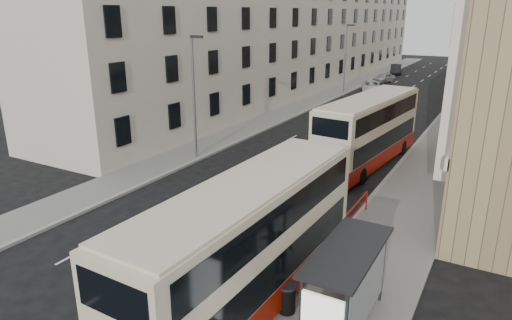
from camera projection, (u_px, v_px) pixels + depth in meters
The scene contains 20 objects.
ground at pixel (146, 263), 18.19m from camera, with size 200.00×200.00×0.00m, color black.
pavement_right at pixel (457, 127), 39.25m from camera, with size 4.00×120.00×0.15m, color slate.
pavement_left at pixel (294, 109), 46.51m from camera, with size 3.00×120.00×0.15m, color slate.
kerb_right at pixel (433, 124), 40.19m from camera, with size 0.25×120.00×0.15m, color #979791.
kerb_left at pixel (307, 111), 45.81m from camera, with size 0.25×120.00×0.15m, color #979791.
road_markings at pixel (402, 94), 55.43m from camera, with size 10.00×110.00×0.01m, color silver, non-canonical shape.
terrace_left at pixel (304, 36), 60.12m from camera, with size 9.18×79.00×13.25m.
bus_shelter at pixel (347, 278), 13.30m from camera, with size 1.65×4.25×2.70m.
guard_railing at pixel (345, 222), 19.76m from camera, with size 0.06×6.56×1.01m.
street_lamp_near at pixel (194, 91), 29.66m from camera, with size 0.93×0.18×8.00m.
street_lamp_far at pixel (346, 55), 54.49m from camera, with size 0.93×0.18×8.00m.
double_decker_front at pixel (249, 245), 14.86m from camera, with size 2.89×11.32×4.49m.
double_decker_rear at pixel (369, 131), 29.12m from camera, with size 3.72×11.42×4.47m.
litter_bin at pixel (287, 298), 14.82m from camera, with size 0.61×0.61×1.01m.
pedestrian_mid at pixel (373, 271), 15.85m from camera, with size 0.78×0.61×1.60m, color black.
pedestrian_far at pixel (345, 271), 15.72m from camera, with size 1.02×0.42×1.74m, color black.
white_van at pixel (371, 86), 56.85m from camera, with size 2.22×4.82×1.34m, color silver.
car_silver at pixel (384, 78), 64.06m from camera, with size 1.59×3.96×1.35m, color #AFB1B7.
car_dark at pixel (396, 69), 73.05m from camera, with size 1.64×4.70×1.55m, color black.
car_red at pixel (462, 72), 70.07m from camera, with size 2.08×5.12×1.49m, color #A31C0E.
Camera 1 is at (11.73, -11.78, 9.53)m, focal length 32.00 mm.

